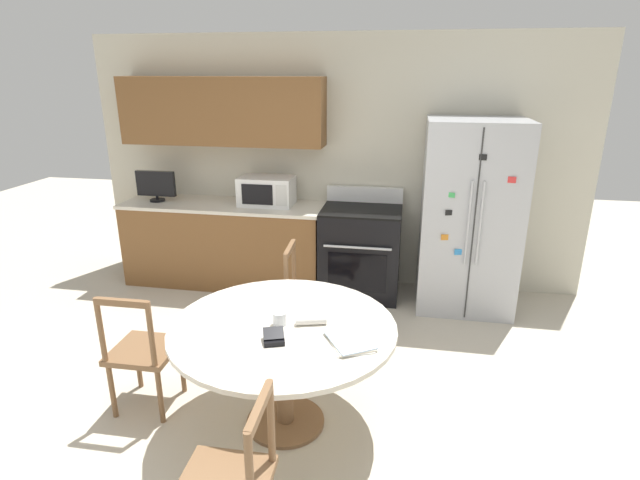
# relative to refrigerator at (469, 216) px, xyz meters

# --- Properties ---
(ground_plane) EXTENTS (14.00, 14.00, 0.00)m
(ground_plane) POSITION_rel_refrigerator_xyz_m (-1.39, -2.20, -0.91)
(ground_plane) COLOR beige
(back_wall) EXTENTS (5.20, 0.44, 2.60)m
(back_wall) POSITION_rel_refrigerator_xyz_m (-1.69, 0.39, 0.53)
(back_wall) COLOR beige
(back_wall) RESTS_ON ground_plane
(kitchen_counter) EXTENTS (2.15, 0.64, 0.90)m
(kitchen_counter) POSITION_rel_refrigerator_xyz_m (-2.52, 0.09, -0.46)
(kitchen_counter) COLOR brown
(kitchen_counter) RESTS_ON ground_plane
(refrigerator) EXTENTS (0.90, 0.79, 1.83)m
(refrigerator) POSITION_rel_refrigerator_xyz_m (0.00, 0.00, 0.00)
(refrigerator) COLOR #B2B5BA
(refrigerator) RESTS_ON ground_plane
(oven_range) EXTENTS (0.80, 0.68, 1.08)m
(oven_range) POSITION_rel_refrigerator_xyz_m (-1.04, 0.07, -0.45)
(oven_range) COLOR black
(oven_range) RESTS_ON ground_plane
(microwave) EXTENTS (0.56, 0.35, 0.30)m
(microwave) POSITION_rel_refrigerator_xyz_m (-2.04, 0.12, 0.13)
(microwave) COLOR white
(microwave) RESTS_ON kitchen_counter
(countertop_tv) EXTENTS (0.43, 0.16, 0.33)m
(countertop_tv) POSITION_rel_refrigerator_xyz_m (-3.25, 0.06, 0.16)
(countertop_tv) COLOR black
(countertop_tv) RESTS_ON kitchen_counter
(dining_table) EXTENTS (1.42, 1.42, 0.74)m
(dining_table) POSITION_rel_refrigerator_xyz_m (-1.31, -2.08, -0.29)
(dining_table) COLOR beige
(dining_table) RESTS_ON ground_plane
(dining_chair_far) EXTENTS (0.44, 0.44, 0.90)m
(dining_chair_far) POSITION_rel_refrigerator_xyz_m (-1.34, -1.10, -0.48)
(dining_chair_far) COLOR brown
(dining_chair_far) RESTS_ON ground_plane
(dining_chair_left) EXTENTS (0.43, 0.43, 0.90)m
(dining_chair_left) POSITION_rel_refrigerator_xyz_m (-2.30, -2.08, -0.48)
(dining_chair_left) COLOR brown
(dining_chair_left) RESTS_ON ground_plane
(candle_glass) EXTENTS (0.09, 0.09, 0.08)m
(candle_glass) POSITION_rel_refrigerator_xyz_m (-1.33, -2.08, -0.14)
(candle_glass) COLOR silver
(candle_glass) RESTS_ON dining_table
(folded_napkin) EXTENTS (0.20, 0.10, 0.05)m
(folded_napkin) POSITION_rel_refrigerator_xyz_m (-1.14, -2.05, -0.15)
(folded_napkin) COLOR silver
(folded_napkin) RESTS_ON dining_table
(wallet) EXTENTS (0.16, 0.16, 0.07)m
(wallet) POSITION_rel_refrigerator_xyz_m (-1.31, -2.29, -0.15)
(wallet) COLOR black
(wallet) RESTS_ON dining_table
(mail_stack) EXTENTS (0.34, 0.37, 0.02)m
(mail_stack) POSITION_rel_refrigerator_xyz_m (-0.87, -2.22, -0.17)
(mail_stack) COLOR white
(mail_stack) RESTS_ON dining_table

